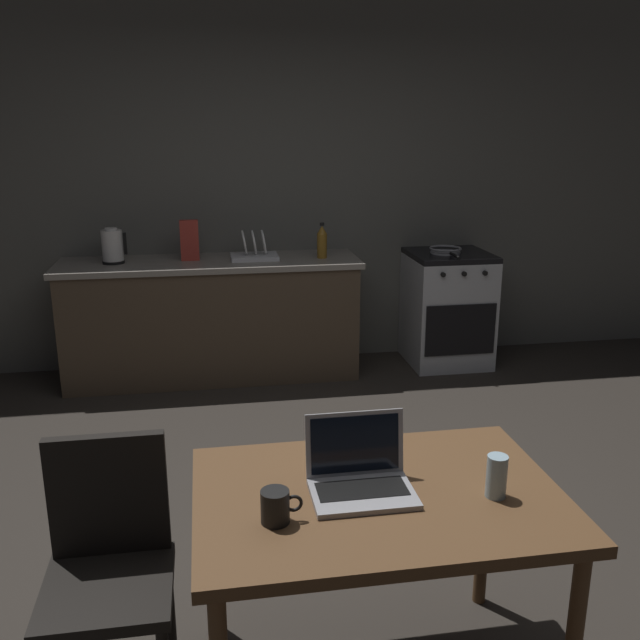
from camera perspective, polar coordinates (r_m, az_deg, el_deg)
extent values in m
plane|color=#2D2823|center=(3.35, 2.78, -17.49)|extent=(12.00, 12.00, 0.00)
cube|color=#5B5B55|center=(5.45, 0.12, 11.16)|extent=(6.40, 0.10, 2.77)
cube|color=#4C3D2D|center=(5.20, -8.83, -0.11)|extent=(2.10, 0.60, 0.84)
cube|color=gray|center=(5.10, -9.04, 4.65)|extent=(2.16, 0.64, 0.04)
cube|color=#B7BABF|center=(5.52, 10.37, 0.77)|extent=(0.60, 0.60, 0.84)
cube|color=black|center=(5.43, 10.60, 5.26)|extent=(0.60, 0.60, 0.04)
cube|color=black|center=(5.27, 11.45, -0.81)|extent=(0.54, 0.01, 0.39)
cylinder|color=black|center=(5.10, 10.07, 3.68)|extent=(0.04, 0.02, 0.04)
cylinder|color=black|center=(5.15, 11.75, 3.72)|extent=(0.04, 0.02, 0.04)
cylinder|color=black|center=(5.21, 13.39, 3.76)|extent=(0.04, 0.02, 0.04)
cube|color=brown|center=(2.26, 4.79, -14.28)|extent=(1.15, 0.79, 0.04)
cylinder|color=brown|center=(2.69, -8.60, -18.24)|extent=(0.05, 0.05, 0.69)
cylinder|color=brown|center=(2.87, 13.30, -16.02)|extent=(0.05, 0.05, 0.69)
cube|color=black|center=(2.41, -17.03, -20.42)|extent=(0.40, 0.40, 0.04)
cube|color=black|center=(2.44, -16.97, -13.54)|extent=(0.38, 0.04, 0.42)
cylinder|color=black|center=(2.71, -19.99, -22.23)|extent=(0.04, 0.04, 0.42)
cylinder|color=black|center=(2.67, -12.22, -22.25)|extent=(0.04, 0.04, 0.42)
cube|color=#99999E|center=(2.22, 3.53, -14.07)|extent=(0.32, 0.22, 0.02)
cube|color=black|center=(2.23, 3.45, -13.65)|extent=(0.28, 0.12, 0.00)
cube|color=#99999E|center=(2.27, 2.87, -10.06)|extent=(0.32, 0.04, 0.21)
cube|color=black|center=(2.27, 2.89, -10.13)|extent=(0.29, 0.03, 0.18)
cylinder|color=black|center=(5.13, -16.56, 4.60)|extent=(0.15, 0.15, 0.02)
cylinder|color=silver|center=(5.11, -16.67, 5.89)|extent=(0.15, 0.15, 0.22)
cylinder|color=silver|center=(5.09, -16.77, 7.17)|extent=(0.09, 0.09, 0.02)
cube|color=black|center=(5.10, -15.69, 6.06)|extent=(0.02, 0.02, 0.15)
cylinder|color=#8C601E|center=(5.10, 0.16, 6.10)|extent=(0.07, 0.07, 0.18)
cone|color=#8C601E|center=(5.08, 0.16, 7.42)|extent=(0.07, 0.07, 0.06)
cylinder|color=black|center=(5.08, 0.17, 7.87)|extent=(0.03, 0.03, 0.02)
cylinder|color=gray|center=(5.39, 10.24, 5.48)|extent=(0.23, 0.23, 0.01)
torus|color=gray|center=(5.38, 10.26, 5.80)|extent=(0.24, 0.24, 0.02)
cylinder|color=black|center=(5.20, 11.00, 5.22)|extent=(0.02, 0.18, 0.02)
cylinder|color=black|center=(2.08, -3.70, -15.02)|extent=(0.08, 0.08, 0.10)
torus|color=black|center=(2.08, -2.17, -14.79)|extent=(0.05, 0.01, 0.05)
cylinder|color=#99B7C6|center=(2.26, 14.28, -12.31)|extent=(0.06, 0.06, 0.14)
cube|color=#B2382D|center=(5.09, -10.65, 6.44)|extent=(0.13, 0.05, 0.29)
cube|color=silver|center=(5.10, -5.40, 5.19)|extent=(0.34, 0.26, 0.03)
cylinder|color=white|center=(5.08, -6.23, 6.32)|extent=(0.04, 0.18, 0.18)
cylinder|color=white|center=(5.09, -5.44, 6.35)|extent=(0.04, 0.18, 0.18)
cylinder|color=white|center=(5.09, -4.65, 6.38)|extent=(0.04, 0.18, 0.18)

